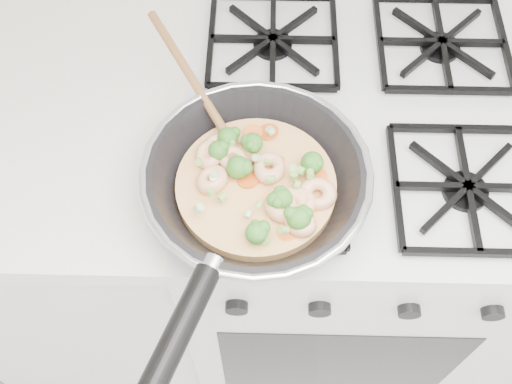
{
  "coord_description": "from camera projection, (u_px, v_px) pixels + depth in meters",
  "views": [
    {
      "loc": [
        -0.16,
        1.06,
        1.72
      ],
      "look_at": [
        -0.17,
        1.53,
        0.93
      ],
      "focal_mm": 43.05,
      "sensor_mm": 36.0,
      "label": 1
    }
  ],
  "objects": [
    {
      "name": "stove",
      "position": [
        333.0,
        233.0,
        1.41
      ],
      "size": [
        0.6,
        0.6,
        0.92
      ],
      "color": "silver",
      "rests_on": "ground"
    },
    {
      "name": "skillet",
      "position": [
        255.0,
        184.0,
        0.89
      ],
      "size": [
        0.35,
        0.61,
        0.1
      ],
      "rotation": [
        0.0,
        0.0,
        -0.31
      ],
      "color": "black",
      "rests_on": "stove"
    }
  ]
}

